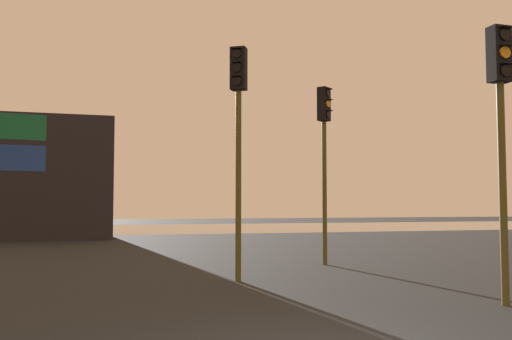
{
  "coord_description": "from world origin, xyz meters",
  "views": [
    {
      "loc": [
        -2.42,
        -4.96,
        1.56
      ],
      "look_at": [
        0.5,
        5.0,
        2.2
      ],
      "focal_mm": 40.0,
      "sensor_mm": 36.0,
      "label": 1
    }
  ],
  "objects": [
    {
      "name": "traffic_light_far_right",
      "position": [
        3.55,
        8.95,
        3.25
      ],
      "size": [
        0.4,
        0.42,
        4.69
      ],
      "rotation": [
        0.0,
        0.0,
        3.77
      ],
      "color": "#4C4719",
      "rests_on": "ground"
    },
    {
      "name": "traffic_light_center",
      "position": [
        0.54,
        6.43,
        3.35
      ],
      "size": [
        0.4,
        0.42,
        4.86
      ],
      "rotation": [
        0.0,
        0.0,
        2.59
      ],
      "color": "#4C4719",
      "rests_on": "ground"
    },
    {
      "name": "water_strip",
      "position": [
        0.0,
        33.34,
        0.0
      ],
      "size": [
        80.0,
        16.0,
        0.01
      ],
      "primitive_type": "cube",
      "color": "gray",
      "rests_on": "ground"
    },
    {
      "name": "traffic_light_near_right",
      "position": [
        3.83,
        2.54,
        3.07
      ],
      "size": [
        0.32,
        0.34,
        4.41
      ],
      "rotation": [
        0.0,
        0.0,
        3.16
      ],
      "color": "#4C4719",
      "rests_on": "ground"
    }
  ]
}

